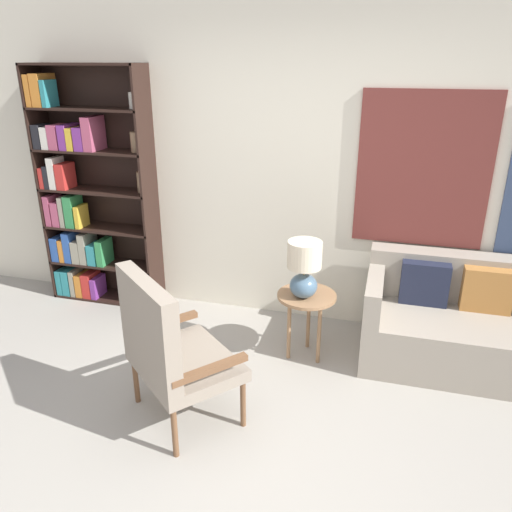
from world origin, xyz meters
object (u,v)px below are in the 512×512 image
at_px(armchair, 166,344).
at_px(table_lamp, 304,267).
at_px(bookshelf, 85,197).
at_px(couch, 483,327).
at_px(side_table, 306,303).

height_order(armchair, table_lamp, armchair).
relative_size(bookshelf, table_lamp, 4.91).
bearing_deg(table_lamp, bookshelf, 165.54).
bearing_deg(table_lamp, couch, 13.45).
distance_m(side_table, table_lamp, 0.32).
height_order(bookshelf, side_table, bookshelf).
height_order(side_table, table_lamp, table_lamp).
distance_m(bookshelf, couch, 3.55).
bearing_deg(armchair, side_table, 54.52).
distance_m(couch, side_table, 1.34).
relative_size(couch, side_table, 3.26).
xyz_separation_m(armchair, side_table, (0.70, 0.98, -0.10)).
height_order(couch, table_lamp, table_lamp).
bearing_deg(bookshelf, table_lamp, -14.46).
bearing_deg(bookshelf, side_table, -13.10).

